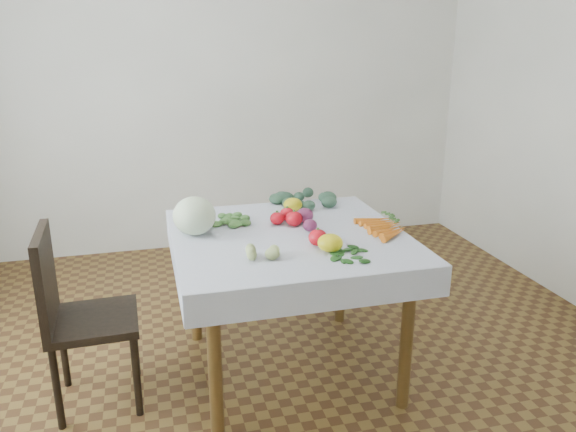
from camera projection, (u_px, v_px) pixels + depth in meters
name	position (u px, v px, depth m)	size (l,w,h in m)	color
ground	(289.00, 368.00, 2.98)	(4.00, 4.00, 0.00)	brown
back_wall	(224.00, 81.00, 4.41)	(4.00, 0.04, 2.70)	white
table	(289.00, 254.00, 2.78)	(1.00, 1.00, 0.75)	brown
tablecloth	(289.00, 235.00, 2.75)	(1.12, 1.12, 0.01)	white
chair	(73.00, 308.00, 2.55)	(0.41, 0.41, 0.88)	black
cabbage	(194.00, 216.00, 2.72)	(0.21, 0.21, 0.19)	silver
tomato_a	(287.00, 214.00, 2.94)	(0.08, 0.08, 0.07)	red
tomato_b	(277.00, 218.00, 2.88)	(0.07, 0.07, 0.07)	red
tomato_c	(294.00, 219.00, 2.85)	(0.09, 0.09, 0.08)	red
tomato_d	(318.00, 238.00, 2.58)	(0.09, 0.09, 0.08)	red
heirloom_back	(293.00, 205.00, 3.10)	(0.10, 0.10, 0.07)	yellow
heirloom_front	(330.00, 243.00, 2.51)	(0.12, 0.12, 0.08)	yellow
onion_a	(305.00, 215.00, 2.91)	(0.09, 0.09, 0.08)	#59193C
onion_b	(310.00, 225.00, 2.78)	(0.07, 0.07, 0.06)	#59193C
tomatillo_cluster	(264.00, 252.00, 2.44)	(0.13, 0.13, 0.05)	#A3B266
carrot_bunch	(385.00, 227.00, 2.80)	(0.21, 0.32, 0.03)	orange
kale_bunch	(303.00, 200.00, 3.24)	(0.39, 0.31, 0.05)	#355840
basil_bunch	(346.00, 255.00, 2.46)	(0.22, 0.19, 0.01)	#1E571B
dill_bunch	(223.00, 220.00, 2.91)	(0.26, 0.22, 0.03)	#50803A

